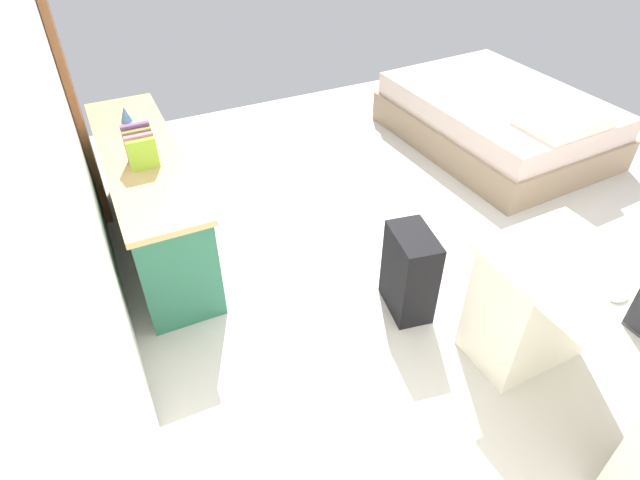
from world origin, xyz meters
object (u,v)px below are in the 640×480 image
(computer_mouse, at_px, (619,297))
(suitcase_black, at_px, (409,273))
(credenza, at_px, (152,200))
(figurine_small, at_px, (125,114))
(desk, at_px, (611,367))
(bed, at_px, (497,119))

(computer_mouse, bearing_deg, suitcase_black, 21.74)
(credenza, relative_size, computer_mouse, 18.00)
(credenza, bearing_deg, figurine_small, 0.18)
(desk, distance_m, computer_mouse, 0.39)
(desk, xyz_separation_m, figurine_small, (2.83, 1.66, 0.39))
(bed, relative_size, computer_mouse, 19.78)
(desk, relative_size, credenza, 0.81)
(credenza, distance_m, computer_mouse, 2.82)
(desk, xyz_separation_m, credenza, (2.35, 1.66, -0.03))
(desk, distance_m, figurine_small, 3.31)
(desk, height_order, credenza, desk)
(suitcase_black, bearing_deg, bed, -42.68)
(figurine_small, bearing_deg, suitcase_black, -145.00)
(suitcase_black, xyz_separation_m, figurine_small, (1.78, 1.24, 0.50))
(desk, bearing_deg, figurine_small, 30.45)
(bed, height_order, figurine_small, figurine_small)
(desk, bearing_deg, bed, -30.11)
(desk, bearing_deg, credenza, 35.31)
(computer_mouse, xyz_separation_m, figurine_small, (2.72, 1.66, 0.02))
(figurine_small, bearing_deg, bed, -96.31)
(credenza, distance_m, bed, 3.11)
(credenza, relative_size, suitcase_black, 3.19)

